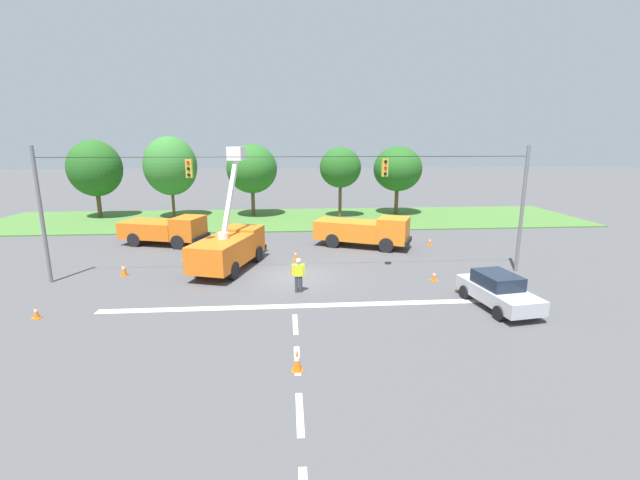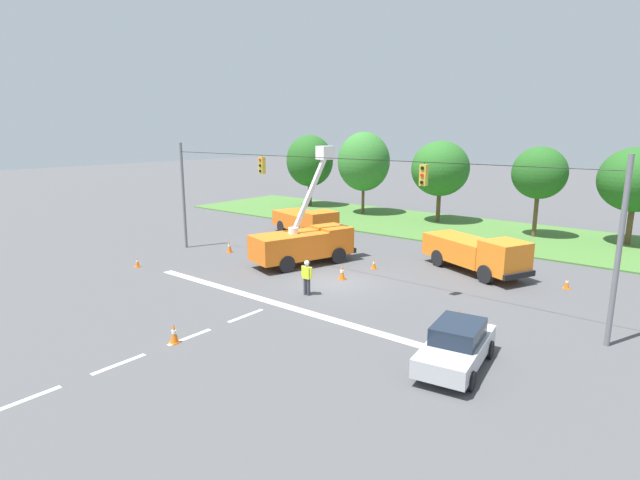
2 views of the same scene
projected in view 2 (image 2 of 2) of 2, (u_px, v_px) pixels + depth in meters
ground_plane at (334, 282)px, 26.91m from camera, size 200.00×200.00×0.00m
grass_verge at (468, 230)px, 40.59m from camera, size 56.00×12.00×0.10m
lane_markings at (254, 312)px, 22.39m from camera, size 17.60×15.25×0.01m
signal_gantry at (334, 204)px, 26.02m from camera, size 26.20×0.33×7.20m
tree_far_west at (310, 161)px, 52.70m from camera, size 5.02×4.81×7.54m
tree_west at (364, 162)px, 47.66m from camera, size 4.99×4.98×7.88m
tree_centre at (440, 169)px, 43.36m from camera, size 4.94×5.26×7.14m
tree_east at (539, 173)px, 36.98m from camera, size 4.00×3.47×6.85m
tree_far_east at (636, 180)px, 34.39m from camera, size 4.84×5.27×6.90m
utility_truck_bucket_lift at (304, 242)px, 30.22m from camera, size 4.11×6.77×7.09m
utility_truck_support_near at (476, 252)px, 28.46m from camera, size 7.05×4.81×2.23m
utility_truck_support_far at (306, 221)px, 38.68m from camera, size 6.55×4.17×2.10m
sedan_silver at (457, 345)px, 17.09m from camera, size 2.38×4.51×1.56m
road_worker at (307, 276)px, 24.57m from camera, size 0.65×0.26×1.77m
traffic_cone_foreground_left at (229, 247)px, 33.32m from camera, size 0.36×0.36×0.81m
traffic_cone_foreground_right at (342, 272)px, 27.28m from camera, size 0.36×0.36×0.82m
traffic_cone_mid_left at (174, 333)px, 19.11m from camera, size 0.36×0.36×0.79m
traffic_cone_mid_right at (374, 264)px, 29.41m from camera, size 0.36×0.36×0.62m
traffic_cone_near_bucket at (137, 262)px, 29.83m from camera, size 0.36×0.36×0.60m
traffic_cone_lane_edge_a at (567, 283)px, 25.70m from camera, size 0.36×0.36×0.63m
traffic_cone_lane_edge_b at (468, 329)px, 19.53m from camera, size 0.36×0.36×0.81m
traffic_cone_far_left at (290, 245)px, 34.07m from camera, size 0.36×0.36×0.64m
traffic_cone_far_right at (459, 316)px, 21.13m from camera, size 0.36×0.36×0.62m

